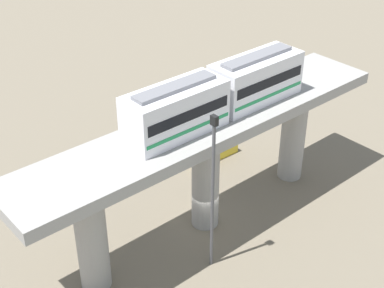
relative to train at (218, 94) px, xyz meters
name	(u,v)px	position (x,y,z in m)	size (l,w,h in m)	color
ground_plane	(205,222)	(0.00, 0.94, -9.97)	(120.00, 120.00, 0.00)	#706654
viaduct	(206,148)	(0.00, 0.94, -3.68)	(5.20, 28.00, 8.44)	#999691
train	(218,94)	(0.00, 0.00, 0.00)	(2.64, 13.55, 3.24)	white
parked_car_white	(155,130)	(11.84, -3.67, -9.23)	(2.10, 4.32, 1.76)	white
parked_car_silver	(97,158)	(11.23, 2.76, -9.23)	(2.35, 4.40, 1.76)	#B2B5BA
parked_car_yellow	(212,149)	(6.15, -5.39, -9.23)	(1.93, 4.25, 1.76)	yellow
signal_post	(213,189)	(-3.40, 3.45, -3.92)	(0.44, 0.28, 11.04)	#4C4C51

